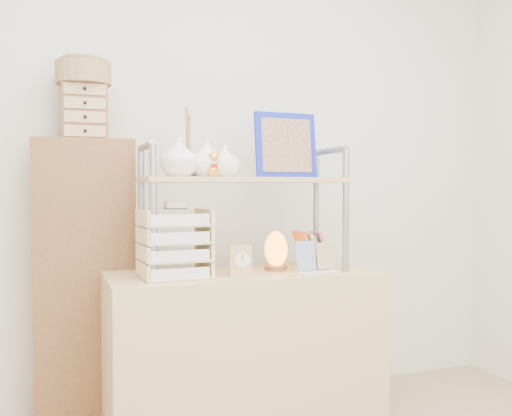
{
  "coord_description": "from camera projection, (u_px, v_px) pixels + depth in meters",
  "views": [
    {
      "loc": [
        -0.82,
        -1.2,
        1.12
      ],
      "look_at": [
        0.06,
        1.2,
        1.04
      ],
      "focal_mm": 40.0,
      "sensor_mm": 36.0,
      "label": 1
    }
  ],
  "objects": [
    {
      "name": "room_shell",
      "position": [
        328.0,
        3.0,
        1.76
      ],
      "size": [
        3.42,
        3.41,
        2.61
      ],
      "color": "silver",
      "rests_on": "ground"
    },
    {
      "name": "desk",
      "position": [
        244.0,
        355.0,
        2.56
      ],
      "size": [
        1.2,
        0.5,
        0.75
      ],
      "primitive_type": "cube",
      "color": "tan",
      "rests_on": "ground"
    },
    {
      "name": "cabinet",
      "position": [
        86.0,
        284.0,
        2.67
      ],
      "size": [
        0.46,
        0.27,
        1.35
      ],
      "primitive_type": "cube",
      "rotation": [
        0.0,
        0.0,
        -0.06
      ],
      "color": "brown",
      "rests_on": "ground"
    },
    {
      "name": "hutch",
      "position": [
        231.0,
        173.0,
        2.52
      ],
      "size": [
        0.9,
        0.34,
        0.73
      ],
      "color": "gray",
      "rests_on": "desk"
    },
    {
      "name": "letter_tray",
      "position": [
        175.0,
        247.0,
        2.37
      ],
      "size": [
        0.27,
        0.26,
        0.32
      ],
      "color": "#D9BA82",
      "rests_on": "desk"
    },
    {
      "name": "salt_lamp",
      "position": [
        276.0,
        250.0,
        2.6
      ],
      "size": [
        0.12,
        0.11,
        0.18
      ],
      "color": "brown",
      "rests_on": "desk"
    },
    {
      "name": "desk_clock",
      "position": [
        241.0,
        260.0,
        2.44
      ],
      "size": [
        0.1,
        0.06,
        0.13
      ],
      "color": "tan",
      "rests_on": "desk"
    },
    {
      "name": "postcard_stand",
      "position": [
        316.0,
        263.0,
        2.54
      ],
      "size": [
        0.2,
        0.06,
        0.14
      ],
      "color": "white",
      "rests_on": "desk"
    },
    {
      "name": "drawer_chest",
      "position": [
        84.0,
        112.0,
        2.62
      ],
      "size": [
        0.2,
        0.16,
        0.25
      ],
      "color": "brown",
      "rests_on": "cabinet"
    },
    {
      "name": "woven_basket",
      "position": [
        84.0,
        74.0,
        2.62
      ],
      "size": [
        0.25,
        0.25,
        0.1
      ],
      "primitive_type": "cylinder",
      "color": "olive",
      "rests_on": "drawer_chest"
    }
  ]
}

